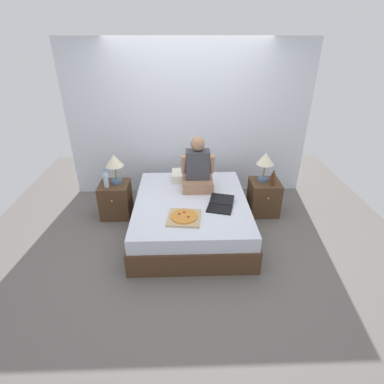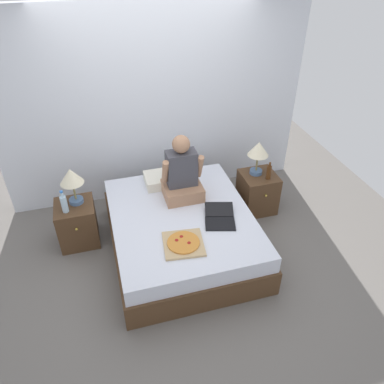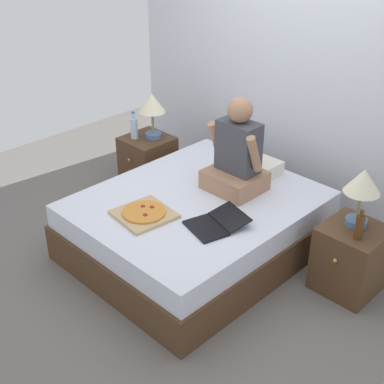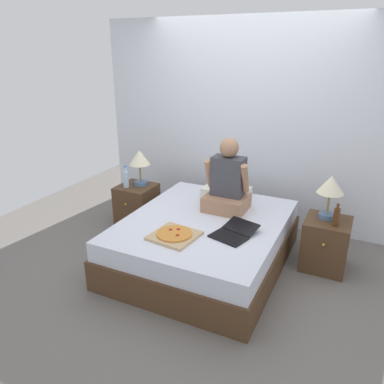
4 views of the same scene
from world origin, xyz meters
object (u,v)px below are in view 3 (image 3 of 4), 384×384
at_px(beer_bottle, 359,227).
at_px(person_seated, 237,157).
at_px(lamp_on_left_nightstand, 152,106).
at_px(pizza_box, 144,214).
at_px(nightstand_left, 148,162).
at_px(bed, 197,225).
at_px(lamp_on_right_nightstand, 363,185).
at_px(laptop, 214,224).
at_px(water_bottle, 134,128).
at_px(nightstand_right, 350,259).

xyz_separation_m(beer_bottle, person_seated, (-1.12, -0.01, 0.16)).
bearing_deg(lamp_on_left_nightstand, pizza_box, -44.28).
height_order(lamp_on_left_nightstand, pizza_box, lamp_on_left_nightstand).
bearing_deg(pizza_box, nightstand_left, 138.33).
height_order(bed, pizza_box, pizza_box).
relative_size(nightstand_left, lamp_on_left_nightstand, 1.18).
relative_size(lamp_on_right_nightstand, laptop, 0.93).
xyz_separation_m(water_bottle, laptop, (1.61, -0.58, -0.12)).
distance_m(nightstand_right, beer_bottle, 0.38).
bearing_deg(lamp_on_left_nightstand, water_bottle, -130.60).
xyz_separation_m(person_seated, pizza_box, (-0.20, -0.82, -0.27)).
distance_m(lamp_on_left_nightstand, nightstand_right, 2.33).
relative_size(nightstand_right, beer_bottle, 2.31).
bearing_deg(lamp_on_right_nightstand, pizza_box, -141.15).
bearing_deg(laptop, nightstand_right, 41.03).
relative_size(bed, beer_bottle, 8.22).
bearing_deg(bed, lamp_on_left_nightstand, 155.13).
bearing_deg(person_seated, pizza_box, -103.97).
height_order(water_bottle, laptop, water_bottle).
bearing_deg(nightstand_right, person_seated, -173.87).
xyz_separation_m(nightstand_right, lamp_on_right_nightstand, (-0.03, 0.05, 0.59)).
bearing_deg(water_bottle, nightstand_left, 48.35).
xyz_separation_m(nightstand_right, person_seated, (-1.05, -0.11, 0.52)).
height_order(lamp_on_left_nightstand, water_bottle, lamp_on_left_nightstand).
relative_size(nightstand_left, laptop, 1.10).
relative_size(laptop, pizza_box, 1.09).
height_order(lamp_on_left_nightstand, lamp_on_right_nightstand, same).
bearing_deg(lamp_on_left_nightstand, nightstand_right, -1.27).
xyz_separation_m(nightstand_left, nightstand_right, (2.30, 0.00, 0.00)).
distance_m(bed, nightstand_left, 1.24).
bearing_deg(lamp_on_right_nightstand, nightstand_right, -59.07).
relative_size(lamp_on_left_nightstand, beer_bottle, 1.96).
bearing_deg(water_bottle, lamp_on_left_nightstand, 49.40).
bearing_deg(water_bottle, bed, -16.92).
height_order(bed, lamp_on_right_nightstand, lamp_on_right_nightstand).
xyz_separation_m(lamp_on_left_nightstand, water_bottle, (-0.12, -0.14, -0.22)).
bearing_deg(person_seated, lamp_on_left_nightstand, 172.37).
bearing_deg(laptop, lamp_on_left_nightstand, 154.13).
xyz_separation_m(lamp_on_left_nightstand, laptop, (1.49, -0.72, -0.34)).
bearing_deg(laptop, water_bottle, 160.12).
relative_size(bed, lamp_on_left_nightstand, 4.20).
bearing_deg(pizza_box, nightstand_right, 36.72).
distance_m(water_bottle, lamp_on_right_nightstand, 2.36).
height_order(laptop, pizza_box, laptop).
xyz_separation_m(bed, person_seated, (0.10, 0.35, 0.54)).
height_order(nightstand_left, laptop, laptop).
relative_size(beer_bottle, pizza_box, 0.52).
distance_m(nightstand_right, lamp_on_right_nightstand, 0.60).
height_order(beer_bottle, laptop, beer_bottle).
bearing_deg(person_seated, beer_bottle, 0.63).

